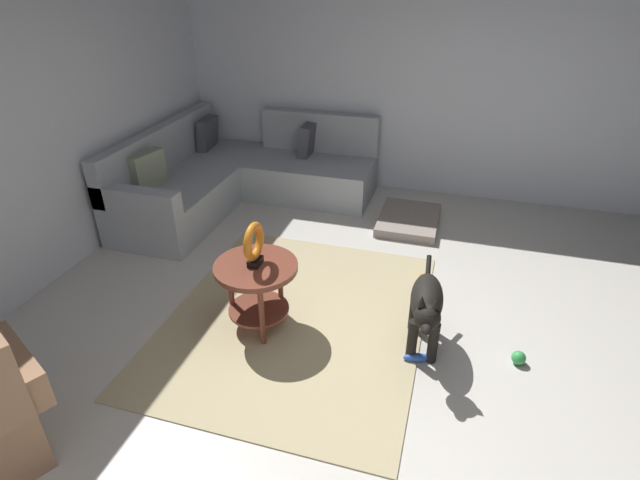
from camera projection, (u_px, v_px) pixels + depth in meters
ground_plane at (382, 354)px, 3.55m from camera, size 6.00×6.00×0.10m
wall_right at (439, 74)px, 5.31m from camera, size 0.12×6.00×2.70m
area_rug at (297, 318)px, 3.82m from camera, size 2.30×1.90×0.01m
sectional_couch at (238, 177)px, 5.54m from camera, size 2.20×2.25×0.88m
side_table at (256, 279)px, 3.54m from camera, size 0.60×0.60×0.54m
torus_sculpture at (254, 244)px, 3.40m from camera, size 0.28×0.08×0.33m
dog_bed_mat at (409, 220)px, 5.17m from camera, size 0.80×0.60×0.09m
dog at (426, 306)px, 3.34m from camera, size 0.85×0.26×0.63m
dog_toy_ball at (519, 358)px, 3.37m from camera, size 0.10×0.10×0.10m
dog_toy_rope at (430, 281)px, 4.23m from camera, size 0.15×0.19×0.05m
dog_toy_bone at (416, 357)px, 3.40m from camera, size 0.11×0.19×0.06m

